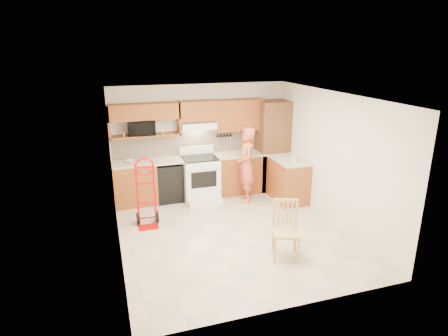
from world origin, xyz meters
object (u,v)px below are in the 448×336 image
person (246,165)px  hand_truck (146,196)px  dining_chair (286,231)px  range (201,175)px  microwave (141,127)px

person → hand_truck: 2.30m
hand_truck → dining_chair: 2.70m
range → hand_truck: size_ratio=0.94×
microwave → range: (1.18, -0.36, -1.08)m
range → dining_chair: 2.87m
hand_truck → microwave: bearing=87.8°
range → hand_truck: (-1.30, -0.96, 0.04)m
hand_truck → dining_chair: size_ratio=1.30×
microwave → hand_truck: size_ratio=0.47×
microwave → range: size_ratio=0.50×
range → dining_chair: (0.68, -2.79, -0.10)m
microwave → person: 2.37m
range → person: bearing=-22.3°
microwave → hand_truck: bearing=-91.6°
dining_chair → microwave: bearing=141.2°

